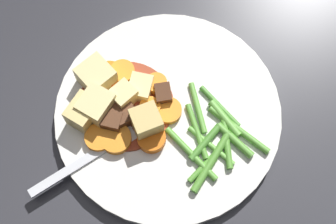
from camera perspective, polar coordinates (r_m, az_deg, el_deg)
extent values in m
plane|color=#2D2D33|center=(0.61, 0.00, -0.50)|extent=(3.00, 3.00, 0.00)
cylinder|color=white|center=(0.60, 0.00, -0.25)|extent=(0.26, 0.26, 0.01)
cylinder|color=#93381E|center=(0.60, -4.77, 0.58)|extent=(0.11, 0.11, 0.00)
cylinder|color=orange|center=(0.58, -1.85, -2.96)|extent=(0.05, 0.05, 0.01)
cylinder|color=orange|center=(0.58, -7.70, -2.87)|extent=(0.05, 0.05, 0.01)
cylinder|color=orange|center=(0.59, -1.99, 0.50)|extent=(0.03, 0.03, 0.01)
cylinder|color=orange|center=(0.61, -6.52, 4.14)|extent=(0.03, 0.03, 0.01)
cylinder|color=orange|center=(0.58, -5.82, -2.97)|extent=(0.04, 0.04, 0.01)
cylinder|color=orange|center=(0.61, -5.08, 4.42)|extent=(0.04, 0.04, 0.01)
cylinder|color=orange|center=(0.60, -1.29, 3.12)|extent=(0.03, 0.03, 0.01)
cylinder|color=orange|center=(0.59, 0.09, 0.09)|extent=(0.04, 0.04, 0.01)
cube|color=#EAD68C|center=(0.60, -7.99, 3.94)|extent=(0.05, 0.05, 0.03)
cube|color=#EAD68C|center=(0.59, -4.99, 1.78)|extent=(0.04, 0.04, 0.03)
cube|color=#DBBC6B|center=(0.57, -2.43, -1.14)|extent=(0.04, 0.04, 0.03)
cube|color=#EAD68C|center=(0.58, -7.97, 0.68)|extent=(0.04, 0.05, 0.03)
cube|color=#EAD68C|center=(0.59, -3.08, 2.71)|extent=(0.03, 0.03, 0.02)
cube|color=#E5CC7A|center=(0.58, -9.39, -0.02)|extent=(0.04, 0.04, 0.03)
cube|color=#56331E|center=(0.58, -4.99, -0.33)|extent=(0.04, 0.04, 0.02)
cube|color=#56331E|center=(0.58, -6.24, -1.06)|extent=(0.02, 0.02, 0.02)
cube|color=#4C2B19|center=(0.59, -0.54, 1.97)|extent=(0.02, 0.03, 0.02)
cylinder|color=#66AD42|center=(0.59, 3.33, 0.47)|extent=(0.03, 0.06, 0.01)
cylinder|color=#599E38|center=(0.58, 3.23, -2.17)|extent=(0.04, 0.06, 0.01)
cylinder|color=#599E38|center=(0.59, 7.89, -1.98)|extent=(0.08, 0.05, 0.01)
cylinder|color=#599E38|center=(0.57, 5.00, -4.97)|extent=(0.05, 0.07, 0.01)
cylinder|color=#599E38|center=(0.58, 7.43, -3.15)|extent=(0.05, 0.04, 0.01)
cylinder|color=#599E38|center=(0.57, 4.87, -5.50)|extent=(0.04, 0.08, 0.01)
cylinder|color=#599E38|center=(0.58, 6.55, -3.47)|extent=(0.02, 0.06, 0.01)
cylinder|color=#599E38|center=(0.57, 2.58, -4.68)|extent=(0.07, 0.06, 0.01)
cylinder|color=#66AD42|center=(0.58, 4.82, -3.77)|extent=(0.06, 0.04, 0.01)
cylinder|color=#4C8E33|center=(0.59, 5.78, 0.62)|extent=(0.05, 0.05, 0.01)
cylinder|color=#66AD42|center=(0.59, 6.38, -0.39)|extent=(0.04, 0.04, 0.01)
cylinder|color=#4C8E33|center=(0.58, 4.18, -3.40)|extent=(0.03, 0.05, 0.01)
cube|color=silver|center=(0.58, -10.24, -5.91)|extent=(0.09, 0.09, 0.00)
cube|color=silver|center=(0.58, -4.64, -2.49)|extent=(0.03, 0.03, 0.00)
cylinder|color=silver|center=(0.58, -1.67, -1.69)|extent=(0.03, 0.03, 0.00)
cylinder|color=silver|center=(0.59, -2.00, -1.21)|extent=(0.03, 0.03, 0.00)
cylinder|color=silver|center=(0.59, -2.33, -0.73)|extent=(0.03, 0.03, 0.00)
cylinder|color=silver|center=(0.59, -2.66, -0.25)|extent=(0.03, 0.03, 0.00)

